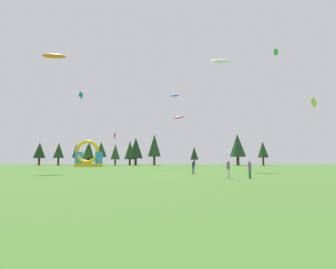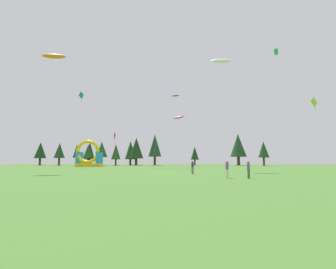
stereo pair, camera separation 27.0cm
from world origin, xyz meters
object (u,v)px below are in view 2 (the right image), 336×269
Objects in this scene: kite_teal_diamond at (82,96)px; inflatable_yellow_castle at (88,157)px; kite_white_parafoil at (221,61)px; kite_pink_parafoil at (179,117)px; kite_orange_parafoil at (54,56)px; kite_red_diamond at (116,136)px; kite_blue_parafoil at (175,96)px; person_left_edge at (249,168)px; person_far_side at (193,166)px; kite_lime_diamond at (315,103)px; person_midfield at (227,167)px; kite_green_box at (276,52)px.

kite_teal_diamond is 15.87m from inflatable_yellow_castle.
kite_pink_parafoil is at bearing 114.06° from kite_white_parafoil.
kite_orange_parafoil reaches higher than kite_red_diamond.
kite_pink_parafoil is (1.04, -1.58, -5.66)m from kite_blue_parafoil.
person_left_edge is 9.12m from person_far_side.
kite_teal_diamond is at bearing -96.52° from inflatable_yellow_castle.
kite_lime_diamond is 7.04× the size of person_left_edge.
kite_blue_parafoil is 19.29m from kite_red_diamond.
kite_lime_diamond is 24.95m from person_left_edge.
person_left_edge is 2.06m from person_midfield.
kite_green_box reaches higher than inflatable_yellow_castle.
kite_teal_diamond is at bearing 157.81° from kite_lime_diamond.
kite_green_box reaches higher than person_left_edge.
kite_teal_diamond is 0.99× the size of kite_orange_parafoil.
kite_white_parafoil reaches higher than kite_teal_diamond.
kite_lime_diamond reaches higher than kite_red_diamond.
person_midfield is at bearing -80.63° from kite_blue_parafoil.
kite_green_box is at bearing -101.76° from person_far_side.
kite_pink_parafoil is at bearing 142.02° from kite_lime_diamond.
kite_blue_parafoil is at bearing -113.84° from person_midfield.
kite_red_diamond is at bearing 166.55° from kite_lime_diamond.
person_midfield is (29.00, -35.10, -16.60)m from kite_teal_diamond.
person_far_side is at bearing 96.46° from person_left_edge.
kite_blue_parafoil is at bearing -49.95° from person_far_side.
kite_orange_parafoil is (-19.41, -22.34, 6.04)m from kite_pink_parafoil.
kite_lime_diamond is 6.79× the size of person_far_side.
kite_teal_diamond is 10.08× the size of person_midfield.
person_midfield is (4.76, -33.58, -10.71)m from kite_pink_parafoil.
kite_white_parafoil is at bearing -84.82° from person_far_side.
kite_green_box is at bearing -27.48° from kite_blue_parafoil.
kite_green_box is at bearing 108.11° from kite_lime_diamond.
kite_green_box is 36.33m from person_midfield.
kite_white_parafoil is at bearing 12.50° from kite_orange_parafoil.
kite_red_diamond is 23.33m from person_far_side.
kite_white_parafoil is 25.20m from person_left_edge.
kite_green_box is 35.93m from person_left_edge.
person_far_side is (25.91, -28.00, -16.65)m from kite_teal_diamond.
kite_orange_parafoil reaches higher than person_far_side.
kite_green_box reaches higher than kite_pink_parafoil.
kite_white_parafoil is 24.95m from person_midfield.
kite_orange_parafoil is at bearing 23.42° from person_far_side.
kite_pink_parafoil is at bearing -115.14° from person_midfield.
person_far_side is at bearing -136.30° from kite_green_box.
person_midfield is at bearing -121.58° from kite_green_box.
kite_orange_parafoil is (-41.85, -4.82, 6.65)m from kite_lime_diamond.
kite_lime_diamond is 0.96× the size of kite_pink_parafoil.
person_far_side is (-5.66, -10.07, -17.97)m from kite_white_parafoil.
kite_pink_parafoil is 30.21m from kite_orange_parafoil.
kite_pink_parafoil reaches higher than person_midfield.
person_midfield reaches higher than person_left_edge.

